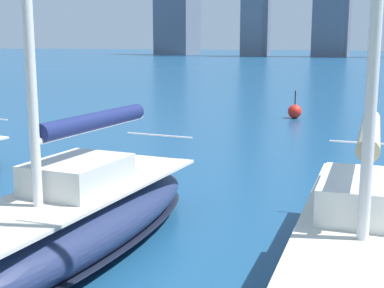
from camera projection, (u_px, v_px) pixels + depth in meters
sailboat_tan at (362, 253)px, 7.93m from camera, size 3.34×9.11×11.51m
sailboat_navy at (64, 222)px, 9.35m from camera, size 2.58×8.30×9.98m
channel_buoy at (295, 111)px, 27.13m from camera, size 0.70×0.70×1.40m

